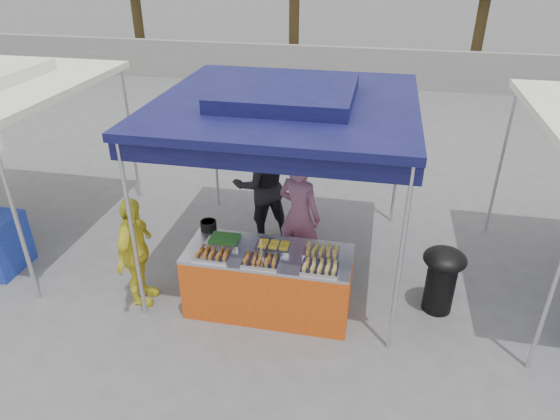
% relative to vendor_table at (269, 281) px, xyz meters
% --- Properties ---
extents(ground_plane, '(80.00, 80.00, 0.00)m').
position_rel_vendor_table_xyz_m(ground_plane, '(0.00, 0.10, -0.43)').
color(ground_plane, '#5E5D60').
extents(back_wall, '(40.00, 0.25, 1.20)m').
position_rel_vendor_table_xyz_m(back_wall, '(0.00, 11.10, 0.17)').
color(back_wall, gray).
rests_on(back_wall, ground_plane).
extents(main_canopy, '(3.20, 3.20, 2.57)m').
position_rel_vendor_table_xyz_m(main_canopy, '(0.00, 1.07, 1.94)').
color(main_canopy, silver).
rests_on(main_canopy, ground_plane).
extents(vendor_table, '(2.00, 0.80, 0.85)m').
position_rel_vendor_table_xyz_m(vendor_table, '(0.00, 0.00, 0.00)').
color(vendor_table, '#C94A12').
rests_on(vendor_table, ground_plane).
extents(food_tray_fl, '(0.42, 0.30, 0.07)m').
position_rel_vendor_table_xyz_m(food_tray_fl, '(-0.61, -0.23, 0.46)').
color(food_tray_fl, silver).
rests_on(food_tray_fl, vendor_table).
extents(food_tray_fm, '(0.42, 0.30, 0.07)m').
position_rel_vendor_table_xyz_m(food_tray_fm, '(-0.03, -0.24, 0.46)').
color(food_tray_fm, silver).
rests_on(food_tray_fm, vendor_table).
extents(food_tray_fr, '(0.42, 0.30, 0.07)m').
position_rel_vendor_table_xyz_m(food_tray_fr, '(0.65, -0.24, 0.46)').
color(food_tray_fr, silver).
rests_on(food_tray_fr, vendor_table).
extents(food_tray_bl, '(0.42, 0.30, 0.07)m').
position_rel_vendor_table_xyz_m(food_tray_bl, '(-0.57, 0.11, 0.46)').
color(food_tray_bl, silver).
rests_on(food_tray_bl, vendor_table).
extents(food_tray_bm, '(0.42, 0.30, 0.07)m').
position_rel_vendor_table_xyz_m(food_tray_bm, '(0.05, 0.10, 0.46)').
color(food_tray_bm, silver).
rests_on(food_tray_bm, vendor_table).
extents(food_tray_br, '(0.42, 0.30, 0.07)m').
position_rel_vendor_table_xyz_m(food_tray_br, '(0.63, 0.09, 0.46)').
color(food_tray_br, silver).
rests_on(food_tray_br, vendor_table).
extents(cooking_pot, '(0.21, 0.21, 0.12)m').
position_rel_vendor_table_xyz_m(cooking_pot, '(-0.87, 0.36, 0.49)').
color(cooking_pot, black).
rests_on(cooking_pot, vendor_table).
extents(skewer_cup, '(0.08, 0.08, 0.10)m').
position_rel_vendor_table_xyz_m(skewer_cup, '(-0.04, -0.18, 0.48)').
color(skewer_cup, silver).
rests_on(skewer_cup, vendor_table).
extents(wok_burner, '(0.52, 0.52, 0.88)m').
position_rel_vendor_table_xyz_m(wok_burner, '(2.08, 0.42, 0.09)').
color(wok_burner, black).
rests_on(wok_burner, ground_plane).
extents(crate_left, '(0.50, 0.35, 0.30)m').
position_rel_vendor_table_xyz_m(crate_left, '(-0.39, 0.60, -0.28)').
color(crate_left, '#1427A9').
rests_on(crate_left, ground_plane).
extents(crate_right, '(0.45, 0.31, 0.27)m').
position_rel_vendor_table_xyz_m(crate_right, '(0.19, 0.75, -0.29)').
color(crate_right, '#1427A9').
rests_on(crate_right, ground_plane).
extents(crate_stacked, '(0.44, 0.31, 0.27)m').
position_rel_vendor_table_xyz_m(crate_stacked, '(0.19, 0.75, -0.02)').
color(crate_stacked, '#1427A9').
rests_on(crate_stacked, crate_right).
extents(vendor_woman, '(0.74, 0.63, 1.73)m').
position_rel_vendor_table_xyz_m(vendor_woman, '(0.22, 0.94, 0.44)').
color(vendor_woman, '#8F5B7D').
rests_on(vendor_woman, ground_plane).
extents(helper_man, '(1.11, 1.04, 1.81)m').
position_rel_vendor_table_xyz_m(helper_man, '(-0.49, 1.70, 0.48)').
color(helper_man, black).
rests_on(helper_man, ground_plane).
extents(customer_person, '(0.39, 0.87, 1.46)m').
position_rel_vendor_table_xyz_m(customer_person, '(-1.65, -0.16, 0.31)').
color(customer_person, yellow).
rests_on(customer_person, ground_plane).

